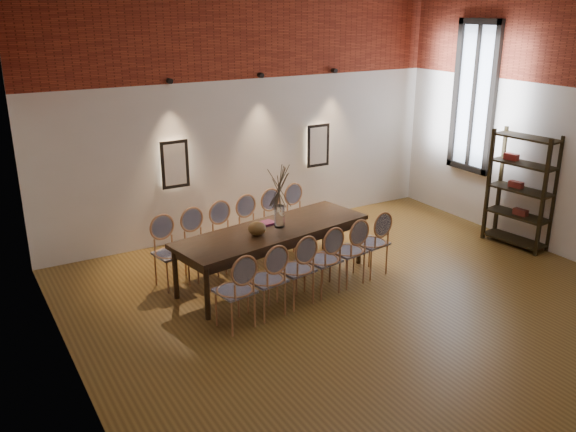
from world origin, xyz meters
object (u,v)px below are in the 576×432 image
chair_near_d (322,260)px  chair_near_e (347,251)px  chair_far_e (279,223)px  chair_far_c (228,237)px  chair_near_a (235,290)px  chair_far_b (201,245)px  chair_far_f (302,216)px  chair_near_f (371,243)px  vase (279,216)px  chair_near_b (266,279)px  bowl (257,228)px  chair_far_d (254,230)px  chair_near_c (295,269)px  book (265,223)px  dining_table (273,254)px  chair_far_a (171,253)px  shelving_rack (521,190)px

chair_near_d → chair_near_e: 0.46m
chair_far_e → chair_far_c: bearing=0.0°
chair_near_a → chair_far_b: bearing=72.3°
chair_near_e → chair_far_f: same height
chair_near_f → vase: 1.35m
chair_near_b → chair_near_e: size_ratio=1.00×
chair_near_a → chair_near_f: (2.29, 0.40, 0.00)m
chair_far_f → bowl: size_ratio=3.92×
chair_far_b → chair_far_d: same height
chair_near_c → chair_far_d: same height
chair_far_c → book: chair_far_c is taller
chair_far_f → dining_table: bearing=32.1°
chair_far_a → shelving_rack: bearing=156.1°
vase → bowl: 0.43m
chair_far_a → book: size_ratio=3.62×
chair_near_b → chair_far_f: size_ratio=1.00×
bowl → shelving_rack: bearing=-9.1°
chair_far_a → chair_far_f: size_ratio=1.00×
book → shelving_rack: 4.07m
chair_near_f → shelving_rack: shelving_rack is taller
chair_near_a → vase: bearing=29.7°
chair_near_a → chair_near_d: same height
chair_near_c → chair_near_e: bearing=0.0°
chair_far_c → bowl: 0.86m
chair_far_d → bowl: size_ratio=3.92×
chair_near_d → chair_far_c: size_ratio=1.00×
chair_near_c → vase: bearing=64.6°
chair_near_d → shelving_rack: shelving_rack is taller
chair_near_c → chair_far_a: size_ratio=1.00×
chair_far_a → chair_far_f: bearing=-180.0°
chair_far_a → vase: bearing=150.3°
chair_near_b → vase: vase is taller
dining_table → vase: 0.54m
chair_near_c → shelving_rack: (4.04, -0.02, 0.43)m
chair_near_c → chair_near_d: same height
chair_near_e → chair_far_a: 2.36m
book → shelving_rack: (3.95, -0.97, 0.14)m
chair_near_d → chair_far_f: same height
bowl → shelving_rack: (4.23, -0.68, 0.06)m
chair_far_b → bowl: bearing=116.6°
chair_near_a → chair_far_e: (1.58, 1.76, 0.00)m
dining_table → chair_far_b: size_ratio=2.96×
chair_near_b → book: (0.55, 1.03, 0.30)m
bowl → shelving_rack: size_ratio=0.13×
dining_table → chair_near_b: (-0.56, -0.84, 0.09)m
chair_near_b → vase: bearing=42.0°
chair_near_b → chair_near_d: bearing=0.0°
chair_far_c → book: (0.34, -0.48, 0.30)m
vase → book: size_ratio=1.15×
chair_near_e → chair_near_f: size_ratio=1.00×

